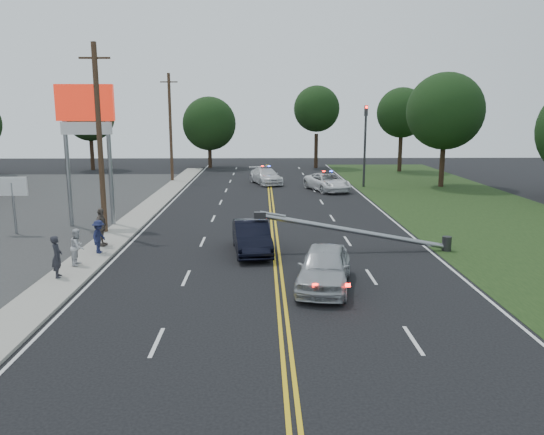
{
  "coord_description": "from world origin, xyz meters",
  "views": [
    {
      "loc": [
        -0.66,
        -16.25,
        6.49
      ],
      "look_at": [
        -0.21,
        7.76,
        1.7
      ],
      "focal_mm": 35.0,
      "sensor_mm": 36.0,
      "label": 1
    }
  ],
  "objects_px": {
    "fallen_streetlight": "(365,232)",
    "emergency_b": "(266,176)",
    "bystander_d": "(101,227)",
    "bystander_a": "(57,257)",
    "utility_pole_mid": "(100,139)",
    "pylon_sign": "(86,121)",
    "utility_pole_far": "(170,127)",
    "crashed_sedan": "(252,237)",
    "bystander_c": "(99,237)",
    "waiting_sedan": "(324,267)",
    "traffic_signal": "(365,139)",
    "emergency_a": "(327,182)",
    "small_sign": "(13,191)",
    "bystander_b": "(78,247)"
  },
  "relations": [
    {
      "from": "small_sign",
      "to": "bystander_d",
      "type": "xyz_separation_m",
      "value": [
        5.57,
        -3.18,
        -1.29
      ]
    },
    {
      "from": "bystander_a",
      "to": "bystander_d",
      "type": "height_order",
      "value": "bystander_d"
    },
    {
      "from": "fallen_streetlight",
      "to": "bystander_a",
      "type": "height_order",
      "value": "fallen_streetlight"
    },
    {
      "from": "fallen_streetlight",
      "to": "crashed_sedan",
      "type": "relative_size",
      "value": 2.08
    },
    {
      "from": "pylon_sign",
      "to": "emergency_a",
      "type": "xyz_separation_m",
      "value": [
        15.29,
        13.67,
        -5.27
      ]
    },
    {
      "from": "utility_pole_far",
      "to": "crashed_sedan",
      "type": "height_order",
      "value": "utility_pole_far"
    },
    {
      "from": "pylon_sign",
      "to": "bystander_c",
      "type": "relative_size",
      "value": 5.22
    },
    {
      "from": "traffic_signal",
      "to": "emergency_a",
      "type": "xyz_separation_m",
      "value": [
        -3.51,
        -2.33,
        -3.47
      ]
    },
    {
      "from": "crashed_sedan",
      "to": "emergency_a",
      "type": "height_order",
      "value": "crashed_sedan"
    },
    {
      "from": "pylon_sign",
      "to": "emergency_b",
      "type": "xyz_separation_m",
      "value": [
        10.18,
        18.13,
        -5.27
      ]
    },
    {
      "from": "traffic_signal",
      "to": "bystander_d",
      "type": "xyz_separation_m",
      "value": [
        -16.73,
        -21.18,
        -3.16
      ]
    },
    {
      "from": "utility_pole_mid",
      "to": "bystander_c",
      "type": "xyz_separation_m",
      "value": [
        1.05,
        -4.49,
        -4.2
      ]
    },
    {
      "from": "waiting_sedan",
      "to": "crashed_sedan",
      "type": "bearing_deg",
      "value": 130.19
    },
    {
      "from": "small_sign",
      "to": "traffic_signal",
      "type": "distance_m",
      "value": 28.72
    },
    {
      "from": "bystander_d",
      "to": "fallen_streetlight",
      "type": "bearing_deg",
      "value": -86.6
    },
    {
      "from": "bystander_c",
      "to": "bystander_d",
      "type": "height_order",
      "value": "bystander_d"
    },
    {
      "from": "crashed_sedan",
      "to": "bystander_c",
      "type": "height_order",
      "value": "bystander_c"
    },
    {
      "from": "fallen_streetlight",
      "to": "utility_pole_far",
      "type": "bearing_deg",
      "value": 117.24
    },
    {
      "from": "utility_pole_mid",
      "to": "bystander_a",
      "type": "height_order",
      "value": "utility_pole_mid"
    },
    {
      "from": "utility_pole_far",
      "to": "crashed_sedan",
      "type": "xyz_separation_m",
      "value": [
        8.04,
        -26.11,
        -4.34
      ]
    },
    {
      "from": "pylon_sign",
      "to": "crashed_sedan",
      "type": "xyz_separation_m",
      "value": [
        9.34,
        -6.11,
        -5.25
      ]
    },
    {
      "from": "traffic_signal",
      "to": "small_sign",
      "type": "bearing_deg",
      "value": -141.1
    },
    {
      "from": "fallen_streetlight",
      "to": "emergency_b",
      "type": "distance_m",
      "value": 24.55
    },
    {
      "from": "waiting_sedan",
      "to": "emergency_b",
      "type": "xyz_separation_m",
      "value": [
        -1.98,
        29.34,
        -0.06
      ]
    },
    {
      "from": "utility_pole_mid",
      "to": "bystander_d",
      "type": "bearing_deg",
      "value": -76.36
    },
    {
      "from": "bystander_a",
      "to": "traffic_signal",
      "type": "bearing_deg",
      "value": -47.35
    },
    {
      "from": "bystander_c",
      "to": "pylon_sign",
      "type": "bearing_deg",
      "value": 27.81
    },
    {
      "from": "waiting_sedan",
      "to": "bystander_c",
      "type": "relative_size",
      "value": 3.03
    },
    {
      "from": "emergency_a",
      "to": "bystander_a",
      "type": "bearing_deg",
      "value": -137.87
    },
    {
      "from": "traffic_signal",
      "to": "emergency_b",
      "type": "height_order",
      "value": "traffic_signal"
    },
    {
      "from": "waiting_sedan",
      "to": "bystander_b",
      "type": "relative_size",
      "value": 2.97
    },
    {
      "from": "small_sign",
      "to": "emergency_a",
      "type": "bearing_deg",
      "value": 39.82
    },
    {
      "from": "traffic_signal",
      "to": "bystander_c",
      "type": "distance_m",
      "value": 28.06
    },
    {
      "from": "pylon_sign",
      "to": "bystander_a",
      "type": "xyz_separation_m",
      "value": [
        1.82,
        -10.13,
        -5.05
      ]
    },
    {
      "from": "bystander_b",
      "to": "bystander_a",
      "type": "bearing_deg",
      "value": 172.61
    },
    {
      "from": "bystander_a",
      "to": "small_sign",
      "type": "bearing_deg",
      "value": 18.84
    },
    {
      "from": "traffic_signal",
      "to": "emergency_a",
      "type": "bearing_deg",
      "value": -146.47
    },
    {
      "from": "waiting_sedan",
      "to": "bystander_a",
      "type": "height_order",
      "value": "bystander_a"
    },
    {
      "from": "utility_pole_mid",
      "to": "pylon_sign",
      "type": "bearing_deg",
      "value": 123.02
    },
    {
      "from": "pylon_sign",
      "to": "bystander_d",
      "type": "xyz_separation_m",
      "value": [
        2.07,
        -5.18,
        -4.95
      ]
    },
    {
      "from": "utility_pole_mid",
      "to": "emergency_b",
      "type": "height_order",
      "value": "utility_pole_mid"
    },
    {
      "from": "waiting_sedan",
      "to": "traffic_signal",
      "type": "bearing_deg",
      "value": 87.54
    },
    {
      "from": "traffic_signal",
      "to": "utility_pole_mid",
      "type": "relative_size",
      "value": 0.7
    },
    {
      "from": "small_sign",
      "to": "emergency_b",
      "type": "xyz_separation_m",
      "value": [
        13.68,
        20.13,
        -1.61
      ]
    },
    {
      "from": "crashed_sedan",
      "to": "bystander_a",
      "type": "relative_size",
      "value": 2.71
    },
    {
      "from": "crashed_sedan",
      "to": "waiting_sedan",
      "type": "xyz_separation_m",
      "value": [
        2.82,
        -5.1,
        0.05
      ]
    },
    {
      "from": "bystander_a",
      "to": "bystander_d",
      "type": "bearing_deg",
      "value": -17.3
    },
    {
      "from": "utility_pole_mid",
      "to": "fallen_streetlight",
      "type": "bearing_deg",
      "value": -16.64
    },
    {
      "from": "pylon_sign",
      "to": "utility_pole_far",
      "type": "bearing_deg",
      "value": 86.28
    },
    {
      "from": "bystander_d",
      "to": "waiting_sedan",
      "type": "bearing_deg",
      "value": -113.75
    }
  ]
}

